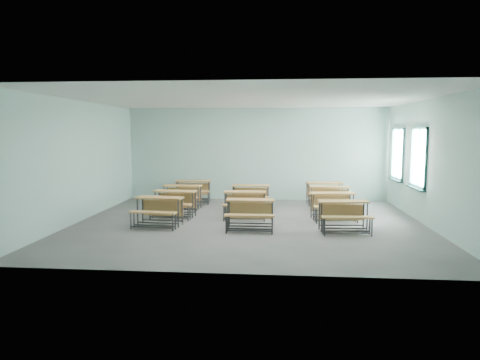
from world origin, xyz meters
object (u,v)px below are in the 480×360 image
at_px(desk_unit_r1c0, 174,200).
at_px(desk_unit_r2c1, 251,193).
at_px(desk_unit_r0c1, 250,210).
at_px(desk_unit_r2c2, 330,195).
at_px(desk_unit_r2c0, 182,193).
at_px(desk_unit_r0c0, 158,207).
at_px(desk_unit_r0c2, 344,211).
at_px(desk_unit_r3c0, 193,188).
at_px(desk_unit_r1c2, 333,202).
at_px(desk_unit_r1c1, 245,200).
at_px(desk_unit_r3c2, 325,190).

xyz_separation_m(desk_unit_r1c0, desk_unit_r2c1, (2.04, 1.47, 0.00)).
xyz_separation_m(desk_unit_r0c1, desk_unit_r2c2, (2.22, 2.68, 0.00)).
xyz_separation_m(desk_unit_r1c0, desk_unit_r2c0, (-0.07, 1.23, 0.00)).
bearing_deg(desk_unit_r2c2, desk_unit_r2c1, -178.37).
distance_m(desk_unit_r0c1, desk_unit_r2c1, 2.83).
xyz_separation_m(desk_unit_r0c0, desk_unit_r0c2, (4.57, -0.19, 0.00)).
relative_size(desk_unit_r0c1, desk_unit_r1c0, 0.95).
distance_m(desk_unit_r0c2, desk_unit_r1c0, 4.66).
relative_size(desk_unit_r0c0, desk_unit_r3c0, 1.00).
xyz_separation_m(desk_unit_r2c1, desk_unit_r2c2, (2.39, -0.15, 0.00)).
distance_m(desk_unit_r0c1, desk_unit_r3c0, 4.44).
height_order(desk_unit_r0c0, desk_unit_r2c2, same).
distance_m(desk_unit_r1c2, desk_unit_r3c0, 5.01).
relative_size(desk_unit_r1c2, desk_unit_r3c0, 1.01).
relative_size(desk_unit_r0c1, desk_unit_r2c2, 0.95).
bearing_deg(desk_unit_r1c2, desk_unit_r2c0, 157.30).
bearing_deg(desk_unit_r3c0, desk_unit_r2c1, -32.81).
bearing_deg(desk_unit_r2c2, desk_unit_r1c2, -87.71).
xyz_separation_m(desk_unit_r1c2, desk_unit_r3c0, (-4.34, 2.50, 0.00)).
distance_m(desk_unit_r1c1, desk_unit_r1c2, 2.40).
bearing_deg(desk_unit_r2c2, desk_unit_r2c0, -173.80).
xyz_separation_m(desk_unit_r1c0, desk_unit_r2c2, (4.44, 1.32, 0.00)).
bearing_deg(desk_unit_r1c2, desk_unit_r3c2, 81.88).
xyz_separation_m(desk_unit_r0c1, desk_unit_r1c0, (-2.21, 1.36, 0.00)).
distance_m(desk_unit_r1c0, desk_unit_r1c2, 4.37).
xyz_separation_m(desk_unit_r0c1, desk_unit_r1c1, (-0.24, 1.38, 0.00)).
bearing_deg(desk_unit_r1c0, desk_unit_r2c1, 40.75).
distance_m(desk_unit_r0c2, desk_unit_r1c1, 2.85).
bearing_deg(desk_unit_r0c0, desk_unit_r3c2, 43.67).
bearing_deg(desk_unit_r2c0, desk_unit_r2c1, 9.80).
height_order(desk_unit_r1c2, desk_unit_r3c2, same).
bearing_deg(desk_unit_r0c0, desk_unit_r2c2, 34.55).
height_order(desk_unit_r2c0, desk_unit_r3c2, same).
bearing_deg(desk_unit_r1c0, desk_unit_r1c2, 5.11).
distance_m(desk_unit_r1c2, desk_unit_r2c0, 4.61).
distance_m(desk_unit_r0c1, desk_unit_r0c2, 2.24).
bearing_deg(desk_unit_r1c2, desk_unit_r3c0, 142.89).
relative_size(desk_unit_r1c1, desk_unit_r2c1, 1.02).
bearing_deg(desk_unit_r0c2, desk_unit_r1c2, 89.21).
height_order(desk_unit_r1c2, desk_unit_r2c0, same).
height_order(desk_unit_r0c0, desk_unit_r1c1, same).
bearing_deg(desk_unit_r0c2, desk_unit_r2c1, 126.04).
xyz_separation_m(desk_unit_r0c1, desk_unit_r3c2, (2.20, 3.71, 0.00)).
bearing_deg(desk_unit_r1c2, desk_unit_r0c0, -172.25).
distance_m(desk_unit_r2c1, desk_unit_r2c2, 2.40).
distance_m(desk_unit_r0c0, desk_unit_r3c0, 3.70).
height_order(desk_unit_r2c2, desk_unit_r3c2, same).
bearing_deg(desk_unit_r2c1, desk_unit_r1c1, -93.01).
relative_size(desk_unit_r1c1, desk_unit_r2c0, 0.99).
bearing_deg(desk_unit_r0c1, desk_unit_r3c2, 58.76).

